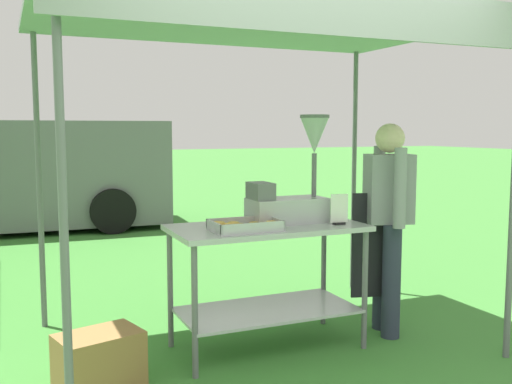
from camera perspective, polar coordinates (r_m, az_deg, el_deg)
ground_plane at (r=8.88m, az=-12.64°, el=-4.15°), size 70.00×70.00×0.00m
stall_canopy at (r=4.22m, az=0.57°, el=15.62°), size 3.08×2.14×2.35m
donut_cart at (r=4.17m, az=1.10°, el=-6.45°), size 1.36×0.68×0.89m
donut_tray at (r=3.91m, az=-1.17°, el=-3.39°), size 0.46×0.30×0.07m
donut_fryer at (r=4.24m, az=3.58°, el=0.41°), size 0.61×0.28×0.78m
menu_sign at (r=4.19m, az=8.13°, el=-1.92°), size 0.13×0.05×0.22m
vendor at (r=4.54m, az=12.69°, el=-2.40°), size 0.47×0.53×1.61m
supply_crate at (r=3.79m, az=-15.05°, el=-15.62°), size 0.56×0.44×0.35m
van_grey at (r=9.88m, az=-23.37°, el=1.65°), size 4.94×2.27×1.69m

